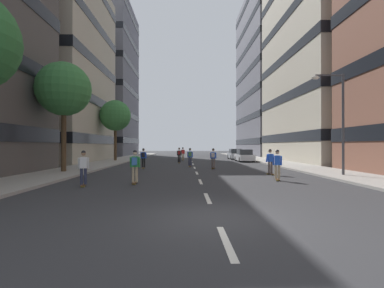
{
  "coord_description": "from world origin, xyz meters",
  "views": [
    {
      "loc": [
        -0.86,
        -7.98,
        2.02
      ],
      "look_at": [
        0.0,
        27.26,
        2.2
      ],
      "focal_mm": 26.85,
      "sensor_mm": 36.0,
      "label": 1
    }
  ],
  "objects_px": {
    "skater_2": "(213,157)",
    "skater_5": "(143,157)",
    "skater_4": "(183,153)",
    "streetlamp_right": "(337,113)",
    "skater_0": "(179,154)",
    "skater_3": "(135,165)",
    "street_tree_near": "(115,116)",
    "skater_6": "(83,166)",
    "skater_1": "(270,160)",
    "parked_car_near": "(244,156)",
    "skater_8": "(277,163)",
    "skater_7": "(190,156)",
    "street_tree_mid": "(64,90)",
    "parked_car_mid": "(235,154)"
  },
  "relations": [
    {
      "from": "skater_2",
      "to": "skater_5",
      "type": "xyz_separation_m",
      "value": [
        -6.1,
        0.49,
        0.0
      ]
    },
    {
      "from": "skater_4",
      "to": "skater_5",
      "type": "bearing_deg",
      "value": -103.51
    },
    {
      "from": "streetlamp_right",
      "to": "skater_0",
      "type": "height_order",
      "value": "streetlamp_right"
    },
    {
      "from": "streetlamp_right",
      "to": "skater_3",
      "type": "xyz_separation_m",
      "value": [
        -12.45,
        -3.1,
        -3.12
      ]
    },
    {
      "from": "street_tree_near",
      "to": "skater_6",
      "type": "distance_m",
      "value": 23.12
    },
    {
      "from": "skater_1",
      "to": "parked_car_near",
      "type": "bearing_deg",
      "value": 84.44
    },
    {
      "from": "parked_car_near",
      "to": "skater_6",
      "type": "height_order",
      "value": "skater_6"
    },
    {
      "from": "skater_1",
      "to": "skater_8",
      "type": "bearing_deg",
      "value": -99.65
    },
    {
      "from": "skater_0",
      "to": "skater_5",
      "type": "relative_size",
      "value": 1.0
    },
    {
      "from": "streetlamp_right",
      "to": "skater_7",
      "type": "distance_m",
      "value": 13.46
    },
    {
      "from": "street_tree_near",
      "to": "street_tree_mid",
      "type": "relative_size",
      "value": 0.96
    },
    {
      "from": "skater_6",
      "to": "skater_7",
      "type": "bearing_deg",
      "value": 67.24
    },
    {
      "from": "parked_car_mid",
      "to": "skater_4",
      "type": "relative_size",
      "value": 2.47
    },
    {
      "from": "parked_car_near",
      "to": "skater_3",
      "type": "height_order",
      "value": "skater_3"
    },
    {
      "from": "parked_car_near",
      "to": "skater_6",
      "type": "xyz_separation_m",
      "value": [
        -12.47,
        -21.56,
        0.29
      ]
    },
    {
      "from": "parked_car_mid",
      "to": "skater_4",
      "type": "distance_m",
      "value": 8.31
    },
    {
      "from": "street_tree_near",
      "to": "skater_7",
      "type": "relative_size",
      "value": 4.29
    },
    {
      "from": "parked_car_mid",
      "to": "skater_0",
      "type": "distance_m",
      "value": 12.32
    },
    {
      "from": "streetlamp_right",
      "to": "skater_4",
      "type": "relative_size",
      "value": 3.65
    },
    {
      "from": "skater_0",
      "to": "skater_5",
      "type": "height_order",
      "value": "same"
    },
    {
      "from": "skater_5",
      "to": "skater_8",
      "type": "height_order",
      "value": "same"
    },
    {
      "from": "skater_1",
      "to": "skater_2",
      "type": "xyz_separation_m",
      "value": [
        -3.43,
        5.17,
        0.03
      ]
    },
    {
      "from": "street_tree_mid",
      "to": "skater_0",
      "type": "height_order",
      "value": "street_tree_mid"
    },
    {
      "from": "skater_1",
      "to": "skater_5",
      "type": "height_order",
      "value": "same"
    },
    {
      "from": "skater_1",
      "to": "skater_7",
      "type": "xyz_separation_m",
      "value": [
        -5.39,
        7.77,
        0.03
      ]
    },
    {
      "from": "skater_1",
      "to": "skater_3",
      "type": "bearing_deg",
      "value": -152.04
    },
    {
      "from": "skater_8",
      "to": "skater_6",
      "type": "bearing_deg",
      "value": -168.41
    },
    {
      "from": "parked_car_near",
      "to": "street_tree_mid",
      "type": "xyz_separation_m",
      "value": [
        -16.29,
        -14.75,
        5.4
      ]
    },
    {
      "from": "street_tree_mid",
      "to": "streetlamp_right",
      "type": "xyz_separation_m",
      "value": [
        18.65,
        -2.9,
        -1.96
      ]
    },
    {
      "from": "parked_car_mid",
      "to": "skater_3",
      "type": "height_order",
      "value": "skater_3"
    },
    {
      "from": "parked_car_mid",
      "to": "skater_5",
      "type": "relative_size",
      "value": 2.47
    },
    {
      "from": "skater_1",
      "to": "skater_6",
      "type": "distance_m",
      "value": 12.12
    },
    {
      "from": "skater_1",
      "to": "street_tree_near",
      "type": "bearing_deg",
      "value": 130.94
    },
    {
      "from": "street_tree_mid",
      "to": "skater_7",
      "type": "bearing_deg",
      "value": 34.03
    },
    {
      "from": "skater_5",
      "to": "skater_7",
      "type": "relative_size",
      "value": 1.0
    },
    {
      "from": "street_tree_near",
      "to": "skater_1",
      "type": "distance_m",
      "value": 22.96
    },
    {
      "from": "skater_3",
      "to": "street_tree_mid",
      "type": "bearing_deg",
      "value": 136.0
    },
    {
      "from": "street_tree_mid",
      "to": "skater_4",
      "type": "height_order",
      "value": "street_tree_mid"
    },
    {
      "from": "skater_0",
      "to": "skater_7",
      "type": "height_order",
      "value": "same"
    },
    {
      "from": "skater_0",
      "to": "street_tree_near",
      "type": "bearing_deg",
      "value": 156.42
    },
    {
      "from": "skater_6",
      "to": "skater_5",
      "type": "bearing_deg",
      "value": 82.96
    },
    {
      "from": "parked_car_mid",
      "to": "street_tree_mid",
      "type": "height_order",
      "value": "street_tree_mid"
    },
    {
      "from": "skater_0",
      "to": "skater_5",
      "type": "bearing_deg",
      "value": -111.13
    },
    {
      "from": "skater_4",
      "to": "skater_8",
      "type": "height_order",
      "value": "same"
    },
    {
      "from": "skater_4",
      "to": "skater_6",
      "type": "relative_size",
      "value": 1.0
    },
    {
      "from": "streetlamp_right",
      "to": "skater_6",
      "type": "bearing_deg",
      "value": -165.22
    },
    {
      "from": "skater_0",
      "to": "skater_4",
      "type": "distance_m",
      "value": 6.28
    },
    {
      "from": "skater_3",
      "to": "skater_6",
      "type": "height_order",
      "value": "same"
    },
    {
      "from": "parked_car_mid",
      "to": "skater_6",
      "type": "distance_m",
      "value": 30.63
    },
    {
      "from": "street_tree_mid",
      "to": "skater_7",
      "type": "distance_m",
      "value": 12.35
    }
  ]
}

